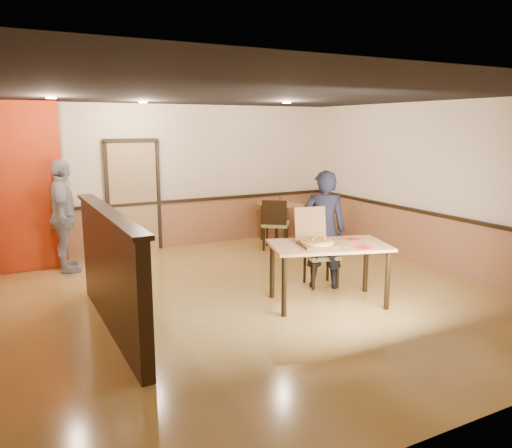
{
  "coord_description": "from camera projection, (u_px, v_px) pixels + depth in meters",
  "views": [
    {
      "loc": [
        -3.1,
        -5.96,
        2.39
      ],
      "look_at": [
        0.02,
        0.0,
        1.06
      ],
      "focal_mm": 35.0,
      "sensor_mm": 36.0,
      "label": 1
    }
  ],
  "objects": [
    {
      "name": "spot_c",
      "position": [
        287.0,
        102.0,
        8.46
      ],
      "size": [
        0.14,
        0.14,
        0.02
      ],
      "primitive_type": "cylinder",
      "color": "#FFF4B2",
      "rests_on": "ceiling"
    },
    {
      "name": "wainscot_back",
      "position": [
        175.0,
        224.0,
        9.98
      ],
      "size": [
        7.0,
        0.04,
        0.9
      ],
      "primitive_type": "cube",
      "color": "#9C613E",
      "rests_on": "floor"
    },
    {
      "name": "diner_chair",
      "position": [
        320.0,
        251.0,
        7.59
      ],
      "size": [
        0.56,
        0.56,
        0.94
      ],
      "rotation": [
        0.0,
        0.0,
        -0.22
      ],
      "color": "olive",
      "rests_on": "floor"
    },
    {
      "name": "chair_rail_back",
      "position": [
        174.0,
        201.0,
        9.87
      ],
      "size": [
        7.0,
        0.06,
        0.06
      ],
      "primitive_type": "cube",
      "color": "black",
      "rests_on": "wall_back"
    },
    {
      "name": "spot_a",
      "position": [
        51.0,
        98.0,
        7.03
      ],
      "size": [
        0.14,
        0.14,
        0.02
      ],
      "primitive_type": "cylinder",
      "color": "#FFF4B2",
      "rests_on": "ceiling"
    },
    {
      "name": "side_chair_left",
      "position": [
        275.0,
        222.0,
        9.69
      ],
      "size": [
        0.7,
        0.7,
        1.0
      ],
      "rotation": [
        0.0,
        0.0,
        2.49
      ],
      "color": "olive",
      "rests_on": "floor"
    },
    {
      "name": "red_accent_panel",
      "position": [
        10.0,
        188.0,
        8.07
      ],
      "size": [
        1.6,
        0.2,
        2.78
      ],
      "primitive_type": "cube",
      "color": "#A82A0C",
      "rests_on": "floor"
    },
    {
      "name": "floor",
      "position": [
        255.0,
        298.0,
        7.05
      ],
      "size": [
        7.0,
        7.0,
        0.0
      ],
      "primitive_type": "plane",
      "color": "tan",
      "rests_on": "ground"
    },
    {
      "name": "chair_rail_right",
      "position": [
        435.0,
        214.0,
        8.45
      ],
      "size": [
        0.06,
        7.0,
        0.06
      ],
      "primitive_type": "cube",
      "color": "black",
      "rests_on": "wall_right"
    },
    {
      "name": "pizza",
      "position": [
        317.0,
        242.0,
        6.6
      ],
      "size": [
        0.51,
        0.51,
        0.03
      ],
      "primitive_type": "cylinder",
      "rotation": [
        0.0,
        0.0,
        0.19
      ],
      "color": "gold",
      "rests_on": "pizza_box"
    },
    {
      "name": "pizza_box",
      "position": [
        316.0,
        240.0,
        6.64
      ],
      "size": [
        0.55,
        0.61,
        0.47
      ],
      "rotation": [
        0.0,
        0.0,
        -0.23
      ],
      "color": "brown",
      "rests_on": "main_table"
    },
    {
      "name": "side_chair_right",
      "position": [
        317.0,
        217.0,
        10.13
      ],
      "size": [
        0.69,
        0.69,
        1.03
      ],
      "rotation": [
        0.0,
        0.0,
        3.62
      ],
      "color": "olive",
      "rests_on": "floor"
    },
    {
      "name": "napkin_far",
      "position": [
        352.0,
        239.0,
        6.97
      ],
      "size": [
        0.22,
        0.22,
        0.01
      ],
      "rotation": [
        0.0,
        0.0,
        -0.09
      ],
      "color": "red",
      "rests_on": "main_table"
    },
    {
      "name": "wall_back",
      "position": [
        172.0,
        177.0,
        9.82
      ],
      "size": [
        7.0,
        0.0,
        7.0
      ],
      "primitive_type": "plane",
      "rotation": [
        1.57,
        0.0,
        0.0
      ],
      "color": "#F7E2C1",
      "rests_on": "floor"
    },
    {
      "name": "napkin_near",
      "position": [
        364.0,
        247.0,
        6.48
      ],
      "size": [
        0.24,
        0.24,
        0.01
      ],
      "rotation": [
        0.0,
        0.0,
        0.15
      ],
      "color": "red",
      "rests_on": "main_table"
    },
    {
      "name": "side_table",
      "position": [
        281.0,
        212.0,
        10.44
      ],
      "size": [
        0.76,
        0.76,
        0.79
      ],
      "rotation": [
        0.0,
        0.0,
        0.02
      ],
      "color": "#AC7648",
      "rests_on": "floor"
    },
    {
      "name": "passerby",
      "position": [
        64.0,
        216.0,
        8.17
      ],
      "size": [
        0.59,
        1.15,
        1.87
      ],
      "primitive_type": "imported",
      "rotation": [
        0.0,
        0.0,
        1.45
      ],
      "color": "#94929A",
      "rests_on": "floor"
    },
    {
      "name": "diner",
      "position": [
        324.0,
        230.0,
        7.37
      ],
      "size": [
        0.77,
        0.71,
        1.77
      ],
      "primitive_type": "imported",
      "rotation": [
        0.0,
        0.0,
        2.55
      ],
      "color": "black",
      "rests_on": "floor"
    },
    {
      "name": "back_door",
      "position": [
        133.0,
        197.0,
        9.49
      ],
      "size": [
        0.9,
        0.06,
        2.1
      ],
      "primitive_type": "cube",
      "color": "tan",
      "rests_on": "wall_back"
    },
    {
      "name": "main_table",
      "position": [
        329.0,
        252.0,
        6.71
      ],
      "size": [
        1.75,
        1.31,
        0.83
      ],
      "rotation": [
        0.0,
        0.0,
        -0.3
      ],
      "color": "#AC7648",
      "rests_on": "floor"
    },
    {
      "name": "booth_partition",
      "position": [
        111.0,
        270.0,
        5.83
      ],
      "size": [
        0.2,
        3.1,
        1.44
      ],
      "color": "black",
      "rests_on": "floor"
    },
    {
      "name": "wainscot_right",
      "position": [
        434.0,
        241.0,
        8.55
      ],
      "size": [
        0.04,
        7.0,
        0.9
      ],
      "primitive_type": "cube",
      "color": "#9C613E",
      "rests_on": "floor"
    },
    {
      "name": "spot_b",
      "position": [
        143.0,
        102.0,
        8.32
      ],
      "size": [
        0.14,
        0.14,
        0.02
      ],
      "primitive_type": "cylinder",
      "color": "#FFF4B2",
      "rests_on": "ceiling"
    },
    {
      "name": "wall_right",
      "position": [
        439.0,
        186.0,
        8.38
      ],
      "size": [
        0.0,
        7.0,
        7.0
      ],
      "primitive_type": "plane",
      "rotation": [
        1.57,
        0.0,
        -1.57
      ],
      "color": "#F7E2C1",
      "rests_on": "floor"
    },
    {
      "name": "condiment",
      "position": [
        281.0,
        200.0,
        10.45
      ],
      "size": [
        0.06,
        0.06,
        0.15
      ],
      "primitive_type": "cylinder",
      "color": "maroon",
      "rests_on": "side_table"
    },
    {
      "name": "ceiling",
      "position": [
        254.0,
        94.0,
        6.51
      ],
      "size": [
        7.0,
        7.0,
        0.0
      ],
      "primitive_type": "plane",
      "rotation": [
        3.14,
        0.0,
        0.0
      ],
      "color": "black",
      "rests_on": "wall_back"
    }
  ]
}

